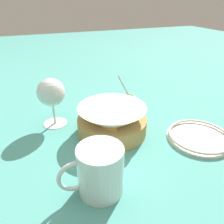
# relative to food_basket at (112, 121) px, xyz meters

# --- Properties ---
(ground_plane) EXTENTS (4.00, 4.00, 0.00)m
(ground_plane) POSITION_rel_food_basket_xyz_m (0.04, -0.03, -0.04)
(ground_plane) COLOR teal
(food_basket) EXTENTS (0.20, 0.20, 0.09)m
(food_basket) POSITION_rel_food_basket_xyz_m (0.00, 0.00, 0.00)
(food_basket) COLOR #B2894C
(food_basket) RESTS_ON ground_plane
(sauce_cup) EXTENTS (0.07, 0.06, 0.12)m
(sauce_cup) POSITION_rel_food_basket_xyz_m (-0.13, -0.16, -0.02)
(sauce_cup) COLOR #B7B7BC
(sauce_cup) RESTS_ON ground_plane
(wine_glass) EXTENTS (0.09, 0.09, 0.15)m
(wine_glass) POSITION_rel_food_basket_xyz_m (0.15, -0.12, 0.07)
(wine_glass) COLOR silver
(wine_glass) RESTS_ON ground_plane
(beer_mug) EXTENTS (0.14, 0.10, 0.11)m
(beer_mug) POSITION_rel_food_basket_xyz_m (0.10, 0.20, 0.01)
(beer_mug) COLOR silver
(beer_mug) RESTS_ON ground_plane
(side_plate) EXTENTS (0.18, 0.18, 0.01)m
(side_plate) POSITION_rel_food_basket_xyz_m (-0.22, 0.12, -0.03)
(side_plate) COLOR silver
(side_plate) RESTS_ON ground_plane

